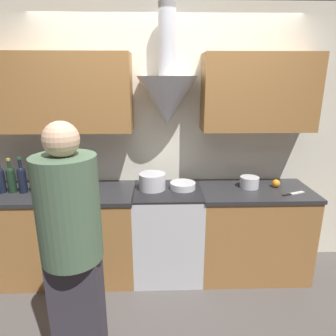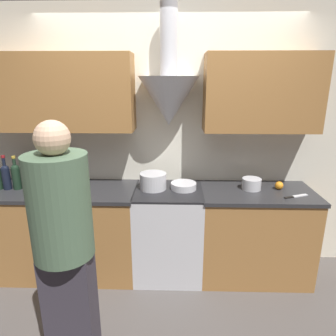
{
  "view_description": "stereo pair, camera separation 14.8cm",
  "coord_description": "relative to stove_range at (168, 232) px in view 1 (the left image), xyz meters",
  "views": [
    {
      "loc": [
        -0.08,
        -2.33,
        1.93
      ],
      "look_at": [
        0.0,
        0.24,
        1.15
      ],
      "focal_mm": 32.0,
      "sensor_mm": 36.0,
      "label": 1
    },
    {
      "loc": [
        0.07,
        -2.33,
        1.93
      ],
      "look_at": [
        0.0,
        0.24,
        1.15
      ],
      "focal_mm": 32.0,
      "sensor_mm": 36.0,
      "label": 2
    }
  ],
  "objects": [
    {
      "name": "ground_plane",
      "position": [
        0.0,
        -0.35,
        -0.46
      ],
      "size": [
        12.0,
        12.0,
        0.0
      ],
      "primitive_type": "plane",
      "color": "#4C4744"
    },
    {
      "name": "wall_back",
      "position": [
        -0.06,
        0.27,
        1.02
      ],
      "size": [
        8.4,
        0.56,
        2.6
      ],
      "color": "silver",
      "rests_on": "ground_plane"
    },
    {
      "name": "counter_left",
      "position": [
        -1.02,
        -0.0,
        -0.0
      ],
      "size": [
        1.41,
        0.62,
        0.9
      ],
      "color": "#9E6B38",
      "rests_on": "ground_plane"
    },
    {
      "name": "counter_right",
      "position": [
        0.85,
        -0.0,
        -0.0
      ],
      "size": [
        1.07,
        0.62,
        0.9
      ],
      "color": "#9E6B38",
      "rests_on": "ground_plane"
    },
    {
      "name": "stove_range",
      "position": [
        0.0,
        0.0,
        0.0
      ],
      "size": [
        0.65,
        0.6,
        0.9
      ],
      "color": "silver",
      "rests_on": "ground_plane"
    },
    {
      "name": "wine_bottle_1",
      "position": [
        -1.55,
        -0.02,
        0.58
      ],
      "size": [
        0.08,
        0.08,
        0.33
      ],
      "color": "black",
      "rests_on": "counter_left"
    },
    {
      "name": "wine_bottle_2",
      "position": [
        -1.45,
        -0.01,
        0.58
      ],
      "size": [
        0.08,
        0.08,
        0.33
      ],
      "color": "black",
      "rests_on": "counter_left"
    },
    {
      "name": "wine_bottle_3",
      "position": [
        -1.35,
        -0.02,
        0.59
      ],
      "size": [
        0.08,
        0.08,
        0.34
      ],
      "color": "black",
      "rests_on": "counter_left"
    },
    {
      "name": "wine_bottle_4",
      "position": [
        -1.24,
        -0.02,
        0.59
      ],
      "size": [
        0.08,
        0.08,
        0.33
      ],
      "color": "black",
      "rests_on": "counter_left"
    },
    {
      "name": "wine_bottle_5",
      "position": [
        -1.14,
        -0.02,
        0.58
      ],
      "size": [
        0.07,
        0.07,
        0.34
      ],
      "color": "black",
      "rests_on": "counter_left"
    },
    {
      "name": "stock_pot",
      "position": [
        -0.15,
        0.03,
        0.53
      ],
      "size": [
        0.25,
        0.25,
        0.16
      ],
      "color": "silver",
      "rests_on": "stove_range"
    },
    {
      "name": "mixing_bowl",
      "position": [
        0.15,
        0.03,
        0.48
      ],
      "size": [
        0.24,
        0.24,
        0.06
      ],
      "color": "silver",
      "rests_on": "stove_range"
    },
    {
      "name": "orange_fruit",
      "position": [
        1.06,
        0.05,
        0.49
      ],
      "size": [
        0.08,
        0.08,
        0.08
      ],
      "color": "orange",
      "rests_on": "counter_right"
    },
    {
      "name": "saucepan",
      "position": [
        0.8,
        0.05,
        0.5
      ],
      "size": [
        0.18,
        0.18,
        0.11
      ],
      "color": "silver",
      "rests_on": "counter_right"
    },
    {
      "name": "chefs_knife",
      "position": [
        1.16,
        -0.14,
        0.45
      ],
      "size": [
        0.24,
        0.12,
        0.01
      ],
      "rotation": [
        0.0,
        0.0,
        0.37
      ],
      "color": "silver",
      "rests_on": "counter_right"
    },
    {
      "name": "person_foreground_left",
      "position": [
        -0.59,
        -1.12,
        0.49
      ],
      "size": [
        0.35,
        0.35,
        1.72
      ],
      "color": "#38333D",
      "rests_on": "ground_plane"
    }
  ]
}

